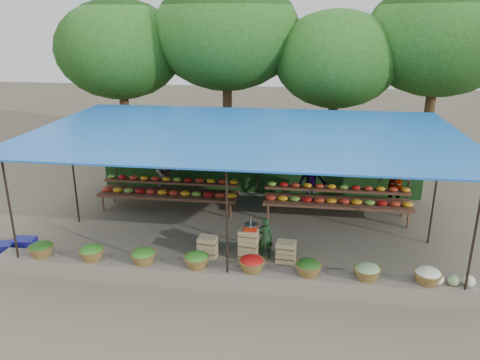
# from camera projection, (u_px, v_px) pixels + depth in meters

# --- Properties ---
(ground) EXTENTS (60.00, 60.00, 0.00)m
(ground) POSITION_uv_depth(u_px,v_px,m) (245.00, 232.00, 12.78)
(ground) COLOR #685C4D
(ground) RESTS_ON ground
(stone_curb) EXTENTS (10.60, 0.55, 0.40)m
(stone_curb) POSITION_uv_depth(u_px,v_px,m) (229.00, 277.00, 10.14)
(stone_curb) COLOR #6A6154
(stone_curb) RESTS_ON ground
(stall_canopy) EXTENTS (10.80, 6.60, 2.82)m
(stall_canopy) POSITION_uv_depth(u_px,v_px,m) (246.00, 136.00, 11.99)
(stall_canopy) COLOR black
(stall_canopy) RESTS_ON ground
(produce_baskets) EXTENTS (8.98, 0.58, 0.34)m
(produce_baskets) POSITION_uv_depth(u_px,v_px,m) (224.00, 262.00, 10.04)
(produce_baskets) COLOR brown
(produce_baskets) RESTS_ON stone_curb
(netting_backdrop) EXTENTS (10.60, 0.06, 2.50)m
(netting_backdrop) POSITION_uv_depth(u_px,v_px,m) (257.00, 157.00, 15.33)
(netting_backdrop) COLOR #1B4117
(netting_backdrop) RESTS_ON ground
(tree_row) EXTENTS (16.51, 5.50, 7.12)m
(tree_row) POSITION_uv_depth(u_px,v_px,m) (281.00, 43.00, 16.91)
(tree_row) COLOR #392114
(tree_row) RESTS_ON ground
(fruit_table_left) EXTENTS (4.21, 0.95, 0.93)m
(fruit_table_left) POSITION_uv_depth(u_px,v_px,m) (169.00, 190.00, 14.18)
(fruit_table_left) COLOR #532E21
(fruit_table_left) RESTS_ON ground
(fruit_table_right) EXTENTS (4.21, 0.95, 0.93)m
(fruit_table_right) POSITION_uv_depth(u_px,v_px,m) (337.00, 198.00, 13.53)
(fruit_table_right) COLOR #532E21
(fruit_table_right) RESTS_ON ground
(crate_counter) EXTENTS (2.38, 0.38, 0.77)m
(crate_counter) POSITION_uv_depth(u_px,v_px,m) (247.00, 247.00, 11.24)
(crate_counter) COLOR tan
(crate_counter) RESTS_ON ground
(weighing_scale) EXTENTS (0.32, 0.32, 0.34)m
(weighing_scale) POSITION_uv_depth(u_px,v_px,m) (251.00, 227.00, 11.06)
(weighing_scale) COLOR red
(weighing_scale) RESTS_ON crate_counter
(vendor_seated) EXTENTS (0.38, 0.25, 1.03)m
(vendor_seated) POSITION_uv_depth(u_px,v_px,m) (265.00, 238.00, 11.25)
(vendor_seated) COLOR #19371B
(vendor_seated) RESTS_ON ground
(customer_left) EXTENTS (1.01, 0.90, 1.74)m
(customer_left) POSITION_uv_depth(u_px,v_px,m) (166.00, 172.00, 15.06)
(customer_left) COLOR slate
(customer_left) RESTS_ON ground
(customer_mid) EXTENTS (1.15, 0.95, 1.56)m
(customer_mid) POSITION_uv_depth(u_px,v_px,m) (312.00, 180.00, 14.51)
(customer_mid) COLOR slate
(customer_mid) RESTS_ON ground
(customer_right) EXTENTS (1.02, 0.59, 1.63)m
(customer_right) POSITION_uv_depth(u_px,v_px,m) (395.00, 184.00, 14.08)
(customer_right) COLOR slate
(customer_right) RESTS_ON ground
(blue_crate_front) EXTENTS (0.57, 0.43, 0.32)m
(blue_crate_front) POSITION_uv_depth(u_px,v_px,m) (24.00, 244.00, 11.70)
(blue_crate_front) COLOR navy
(blue_crate_front) RESTS_ON ground
(blue_crate_back) EXTENTS (0.58, 0.47, 0.31)m
(blue_crate_back) POSITION_uv_depth(u_px,v_px,m) (3.00, 249.00, 11.48)
(blue_crate_back) COLOR navy
(blue_crate_back) RESTS_ON ground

